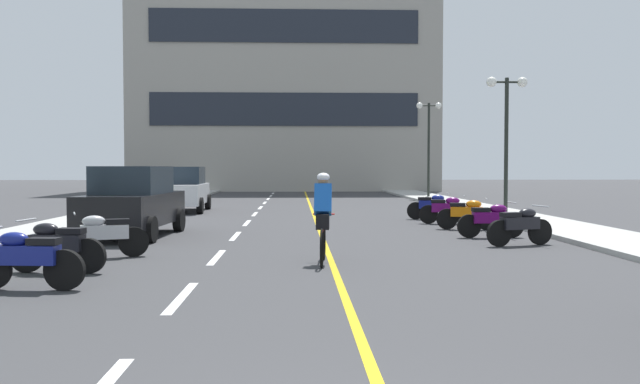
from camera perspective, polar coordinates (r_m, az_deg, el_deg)
name	(u,v)px	position (r m, az deg, el deg)	size (l,w,h in m)	color
ground_plane	(307,216)	(24.04, -1.12, -2.11)	(140.00, 140.00, 0.00)	#38383A
curb_left	(131,210)	(27.86, -16.21, -1.48)	(2.40, 72.00, 0.12)	#A8A8A3
curb_right	(478,209)	(28.08, 13.63, -1.43)	(2.40, 72.00, 0.12)	#A8A8A3
lane_dash_1	(182,297)	(9.28, -12.02, -8.99)	(0.14, 2.20, 0.01)	silver
lane_dash_2	(217,257)	(13.18, -9.02, -5.65)	(0.14, 2.20, 0.01)	silver
lane_dash_3	(235,236)	(17.13, -7.42, -3.84)	(0.14, 2.20, 0.01)	silver
lane_dash_4	(247,223)	(21.10, -6.41, -2.71)	(0.14, 2.20, 0.01)	silver
lane_dash_5	(255,214)	(25.08, -5.73, -1.93)	(0.14, 2.20, 0.01)	silver
lane_dash_6	(260,208)	(29.07, -5.24, -1.37)	(0.14, 2.20, 0.01)	silver
lane_dash_7	(265,203)	(33.05, -4.86, -0.94)	(0.14, 2.20, 0.01)	silver
lane_dash_8	(268,199)	(37.04, -4.57, -0.61)	(0.14, 2.20, 0.01)	silver
lane_dash_9	(271,196)	(41.04, -4.33, -0.34)	(0.14, 2.20, 0.01)	silver
lane_dash_10	(273,193)	(45.03, -4.13, -0.12)	(0.14, 2.20, 0.01)	silver
lane_dash_11	(275,191)	(49.03, -3.97, 0.07)	(0.14, 2.20, 0.01)	silver
centre_line_yellow	(312,210)	(27.04, -0.70, -1.63)	(0.12, 66.00, 0.01)	gold
office_building	(285,64)	(53.19, -3.04, 11.14)	(23.38, 9.24, 20.20)	#9E998E
street_lamp_mid	(507,113)	(24.05, 16.02, 6.64)	(1.46, 0.36, 4.86)	black
street_lamp_far	(429,128)	(38.24, 9.50, 5.53)	(1.46, 0.36, 5.42)	black
parked_car_near	(133,201)	(17.45, -16.06, -0.79)	(2.13, 4.30, 1.82)	black
parked_car_mid	(183,189)	(26.93, -11.91, 0.26)	(2.02, 4.25, 1.82)	black
motorcycle_2	(27,258)	(10.43, -24.30, -5.29)	(1.70, 0.60, 0.92)	black
motorcycle_3	(57,245)	(11.89, -22.07, -4.36)	(1.70, 0.60, 0.92)	black
motorcycle_4	(104,234)	(13.52, -18.40, -3.54)	(1.64, 0.80, 0.92)	black
motorcycle_5	(520,225)	(15.57, 17.13, -2.79)	(1.66, 0.73, 0.92)	black
motorcycle_6	(491,219)	(17.10, 14.75, -2.33)	(1.70, 0.60, 0.92)	black
motorcycle_7	(467,213)	(19.15, 12.74, -1.84)	(1.68, 0.65, 0.92)	black
motorcycle_8	(447,209)	(20.94, 11.02, -1.49)	(1.68, 0.66, 0.92)	black
motorcycle_9	(432,206)	(22.65, 9.80, -1.20)	(1.70, 0.60, 0.92)	black
cyclist_rider	(323,216)	(12.15, 0.26, -2.10)	(0.42, 1.77, 1.71)	black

